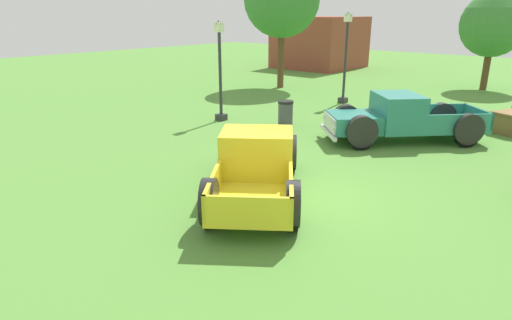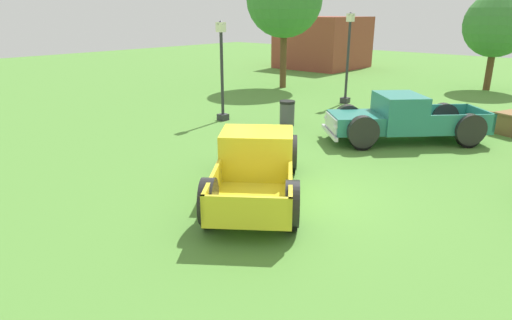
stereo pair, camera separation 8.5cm
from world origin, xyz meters
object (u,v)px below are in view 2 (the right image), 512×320
trash_can (287,113)px  pickup_truck_foreground (257,162)px  pickup_truck_behind_right (396,119)px  lamp_post_far (348,57)px  lamp_post_near (222,69)px  oak_tree_east (497,25)px

trash_can → pickup_truck_foreground: bearing=-58.8°
pickup_truck_behind_right → lamp_post_far: (-4.64, 4.69, 1.41)m
pickup_truck_behind_right → trash_can: bearing=-171.0°
lamp_post_far → lamp_post_near: bearing=-106.3°
oak_tree_east → lamp_post_far: bearing=-115.3°
pickup_truck_behind_right → lamp_post_near: bearing=-165.7°
lamp_post_near → oak_tree_east: bearing=68.4°
lamp_post_near → trash_can: (2.45, 1.01, -1.53)m
lamp_post_near → trash_can: lamp_post_near is taller
pickup_truck_behind_right → trash_can: pickup_truck_behind_right is taller
pickup_truck_foreground → trash_can: pickup_truck_foreground is taller
trash_can → oak_tree_east: (3.42, 13.80, 2.99)m
pickup_truck_behind_right → oak_tree_east: 13.46m
lamp_post_near → oak_tree_east: (5.87, 14.82, 1.46)m
lamp_post_near → lamp_post_far: bearing=73.7°
pickup_truck_behind_right → lamp_post_near: 6.82m
pickup_truck_foreground → lamp_post_far: lamp_post_far is taller
trash_can → oak_tree_east: size_ratio=0.18×
pickup_truck_foreground → lamp_post_far: (-4.00, 10.95, 1.45)m
lamp_post_near → trash_can: size_ratio=4.04×
lamp_post_near → trash_can: bearing=22.5°
pickup_truck_foreground → oak_tree_east: bearing=90.0°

